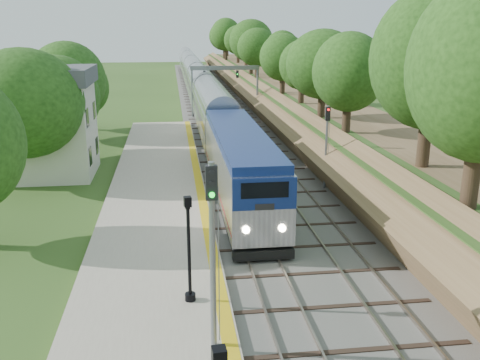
{
  "coord_description": "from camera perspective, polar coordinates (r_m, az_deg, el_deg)",
  "views": [
    {
      "loc": [
        -4.05,
        -10.36,
        10.88
      ],
      "look_at": [
        -0.5,
        17.29,
        2.8
      ],
      "focal_mm": 40.0,
      "sensor_mm": 36.0,
      "label": 1
    }
  ],
  "objects": [
    {
      "name": "signal_gantry",
      "position": [
        65.95,
        -1.64,
        10.89
      ],
      "size": [
        8.4,
        0.38,
        6.2
      ],
      "color": "slate",
      "rests_on": "ground"
    },
    {
      "name": "trees_behind_platform",
      "position": [
        32.46,
        -19.88,
        3.92
      ],
      "size": [
        7.82,
        53.32,
        7.21
      ],
      "color": "#332316",
      "rests_on": "ground"
    },
    {
      "name": "station_building",
      "position": [
        42.12,
        -20.99,
        5.82
      ],
      "size": [
        8.6,
        6.6,
        8.0
      ],
      "color": "beige",
      "rests_on": "ground"
    },
    {
      "name": "trackbed",
      "position": [
        71.44,
        -2.39,
        7.45
      ],
      "size": [
        9.5,
        170.0,
        0.28
      ],
      "color": "#4C4944",
      "rests_on": "ground"
    },
    {
      "name": "embankment",
      "position": [
        72.37,
        4.27,
        9.04
      ],
      "size": [
        10.64,
        170.0,
        11.7
      ],
      "color": "brown",
      "rests_on": "ground"
    },
    {
      "name": "train",
      "position": [
        82.65,
        -4.54,
        10.14
      ],
      "size": [
        3.01,
        120.86,
        4.43
      ],
      "color": "black",
      "rests_on": "trackbed"
    },
    {
      "name": "signal_platform",
      "position": [
        17.28,
        -2.98,
        -6.07
      ],
      "size": [
        0.38,
        0.3,
        6.45
      ],
      "color": "slate",
      "rests_on": "platform"
    },
    {
      "name": "yellow_stripe",
      "position": [
        28.42,
        -3.39,
        -5.53
      ],
      "size": [
        0.55,
        68.0,
        0.01
      ],
      "primitive_type": "cube",
      "color": "gold",
      "rests_on": "platform"
    },
    {
      "name": "signal_farside",
      "position": [
        36.39,
        9.23,
        4.4
      ],
      "size": [
        0.31,
        0.25,
        5.68
      ],
      "color": "slate",
      "rests_on": "ground"
    },
    {
      "name": "platform",
      "position": [
        28.47,
        -9.14,
        -6.11
      ],
      "size": [
        6.4,
        68.0,
        0.38
      ],
      "primitive_type": "cube",
      "color": "#A59785",
      "rests_on": "ground"
    },
    {
      "name": "lamppost_far",
      "position": [
        20.99,
        -5.45,
        -8.01
      ],
      "size": [
        0.43,
        0.43,
        4.32
      ],
      "color": "black",
      "rests_on": "platform"
    }
  ]
}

